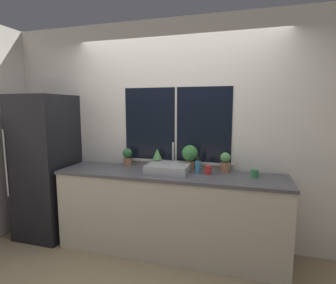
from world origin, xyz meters
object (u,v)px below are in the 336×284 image
(refrigerator, at_px, (48,166))
(potted_plant_center_right, at_px, (190,155))
(potted_plant_far_right, at_px, (225,162))
(mug_red, at_px, (208,170))
(potted_plant_center_left, at_px, (157,157))
(mug_green, at_px, (255,173))
(sink, at_px, (168,168))
(soap_bottle, at_px, (198,167))
(potted_plant_far_left, at_px, (128,156))

(refrigerator, relative_size, potted_plant_center_right, 6.21)
(potted_plant_far_right, distance_m, mug_red, 0.24)
(potted_plant_center_left, xyz_separation_m, mug_green, (1.12, -0.14, -0.09))
(sink, relative_size, potted_plant_far_right, 2.09)
(potted_plant_center_left, relative_size, potted_plant_far_right, 1.03)
(refrigerator, distance_m, soap_bottle, 1.96)
(potted_plant_far_left, relative_size, potted_plant_center_left, 0.94)
(sink, height_order, soap_bottle, sink)
(potted_plant_center_right, xyz_separation_m, mug_red, (0.23, -0.15, -0.13))
(sink, distance_m, potted_plant_center_left, 0.27)
(potted_plant_far_left, relative_size, soap_bottle, 1.21)
(potted_plant_center_left, distance_m, potted_plant_center_right, 0.41)
(refrigerator, height_order, potted_plant_center_left, refrigerator)
(refrigerator, distance_m, mug_red, 2.08)
(refrigerator, height_order, mug_green, refrigerator)
(sink, xyz_separation_m, potted_plant_far_left, (-0.58, 0.17, 0.07))
(potted_plant_center_left, bearing_deg, soap_bottle, -14.87)
(potted_plant_center_right, distance_m, mug_green, 0.75)
(sink, xyz_separation_m, potted_plant_center_left, (-0.19, 0.17, 0.08))
(sink, relative_size, mug_green, 5.66)
(potted_plant_far_left, xyz_separation_m, mug_red, (1.03, -0.15, -0.07))
(potted_plant_far_right, relative_size, mug_red, 2.37)
(potted_plant_center_right, bearing_deg, refrigerator, -173.88)
(refrigerator, distance_m, potted_plant_far_right, 2.26)
(mug_green, bearing_deg, sink, -177.91)
(refrigerator, bearing_deg, mug_green, 1.33)
(potted_plant_far_left, xyz_separation_m, potted_plant_center_right, (0.79, 0.00, 0.06))
(potted_plant_far_left, height_order, potted_plant_center_right, potted_plant_center_right)
(soap_bottle, relative_size, mug_green, 2.16)
(potted_plant_far_right, bearing_deg, potted_plant_far_left, -180.00)
(potted_plant_far_left, bearing_deg, soap_bottle, -8.61)
(sink, xyz_separation_m, soap_bottle, (0.33, 0.03, 0.03))
(potted_plant_center_right, xyz_separation_m, mug_green, (0.72, -0.14, -0.14))
(mug_red, bearing_deg, potted_plant_center_left, 166.53)
(mug_green, bearing_deg, potted_plant_center_left, 173.00)
(refrigerator, bearing_deg, potted_plant_far_left, 10.67)
(refrigerator, distance_m, potted_plant_center_right, 1.86)
(refrigerator, distance_m, potted_plant_far_left, 1.08)
(potted_plant_far_right, bearing_deg, potted_plant_center_left, -180.00)
(potted_plant_far_left, bearing_deg, potted_plant_far_right, 0.00)
(potted_plant_far_left, bearing_deg, refrigerator, -169.33)
(potted_plant_far_left, xyz_separation_m, mug_green, (1.52, -0.14, -0.08))
(potted_plant_far_right, distance_m, mug_green, 0.35)
(potted_plant_far_right, height_order, soap_bottle, potted_plant_far_right)
(potted_plant_center_left, xyz_separation_m, potted_plant_center_right, (0.40, 0.00, 0.05))
(potted_plant_far_right, bearing_deg, mug_green, -23.73)
(refrigerator, bearing_deg, potted_plant_far_right, 5.01)
(potted_plant_far_right, xyz_separation_m, mug_green, (0.31, -0.14, -0.08))
(refrigerator, relative_size, mug_green, 21.78)
(soap_bottle, bearing_deg, mug_red, -7.02)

